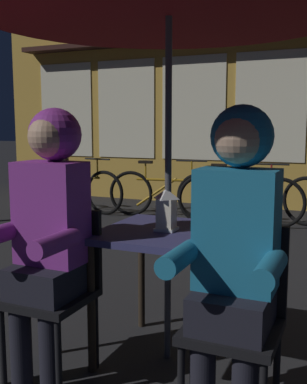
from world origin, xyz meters
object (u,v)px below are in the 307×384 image
(cafe_table, at_px, (168,248))
(chair_left, at_px, (57,283))
(person_left_hooded, at_px, (48,218))
(bicycle_second, at_px, (164,193))
(bicycle_third, at_px, (240,200))
(person_right_hooded, at_px, (235,236))
(bicycle_nearest, at_px, (77,189))
(lantern, at_px, (166,209))
(chair_right, at_px, (236,312))

(cafe_table, xyz_separation_m, chair_left, (-0.48, -0.37, -0.15))
(cafe_table, bearing_deg, person_left_hooded, -138.43)
(bicycle_second, height_order, bicycle_third, same)
(person_right_hooded, distance_m, bicycle_third, 4.22)
(chair_left, distance_m, person_left_hooded, 0.36)
(bicycle_nearest, xyz_separation_m, bicycle_third, (2.52, 0.00, 0.00))
(chair_left, xyz_separation_m, person_left_hooded, (-0.00, -0.06, 0.36))
(person_left_hooded, bearing_deg, lantern, 41.14)
(chair_left, xyz_separation_m, bicycle_nearest, (-2.51, 4.02, -0.14))
(cafe_table, height_order, bicycle_nearest, bicycle_nearest)
(lantern, xyz_separation_m, bicycle_third, (-0.46, 3.66, -0.51))
(cafe_table, height_order, person_left_hooded, person_left_hooded)
(bicycle_second, relative_size, bicycle_third, 1.00)
(bicycle_second, bearing_deg, chair_left, -75.03)
(bicycle_second, bearing_deg, chair_right, -63.49)
(bicycle_second, bearing_deg, lantern, -67.32)
(chair_left, distance_m, chair_right, 0.96)
(cafe_table, height_order, lantern, lantern)
(lantern, relative_size, chair_left, 0.27)
(person_left_hooded, bearing_deg, person_right_hooded, 0.00)
(chair_left, distance_m, bicycle_third, 4.02)
(lantern, distance_m, person_right_hooded, 0.64)
(lantern, distance_m, chair_right, 0.71)
(chair_left, height_order, bicycle_second, chair_left)
(cafe_table, height_order, chair_right, chair_right)
(lantern, distance_m, bicycle_second, 4.14)
(cafe_table, relative_size, bicycle_second, 0.44)
(person_right_hooded, bearing_deg, bicycle_nearest, 130.40)
(person_left_hooded, height_order, bicycle_second, person_left_hooded)
(cafe_table, xyz_separation_m, person_right_hooded, (0.48, -0.43, 0.21))
(chair_right, distance_m, bicycle_nearest, 5.31)
(chair_left, height_order, bicycle_third, chair_left)
(lantern, distance_m, chair_left, 0.70)
(bicycle_second, bearing_deg, person_right_hooded, -63.80)
(person_right_hooded, height_order, bicycle_second, person_right_hooded)
(cafe_table, bearing_deg, person_right_hooded, -41.57)
(chair_right, xyz_separation_m, bicycle_third, (-0.94, 4.02, -0.14))
(bicycle_nearest, bearing_deg, person_left_hooded, -58.40)
(lantern, height_order, bicycle_third, lantern)
(chair_right, xyz_separation_m, person_left_hooded, (-0.96, -0.06, 0.36))
(cafe_table, distance_m, person_left_hooded, 0.67)
(bicycle_nearest, distance_m, bicycle_second, 1.40)
(chair_right, distance_m, bicycle_third, 4.13)
(chair_right, height_order, person_left_hooded, person_left_hooded)
(chair_left, xyz_separation_m, bicycle_third, (0.02, 4.02, -0.14))
(lantern, height_order, chair_left, lantern)
(chair_right, relative_size, bicycle_second, 0.52)
(lantern, bearing_deg, chair_right, -36.42)
(lantern, height_order, chair_right, lantern)
(lantern, relative_size, person_left_hooded, 0.17)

